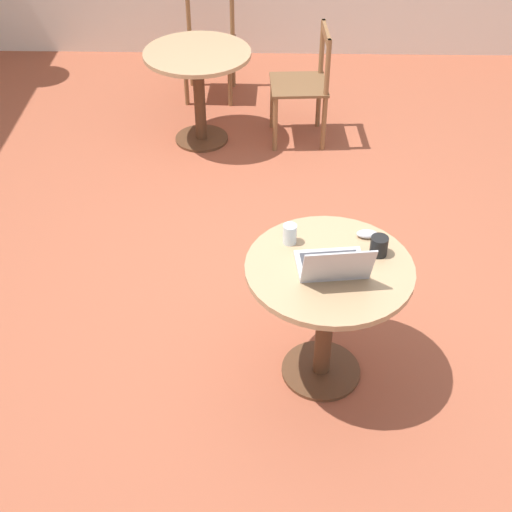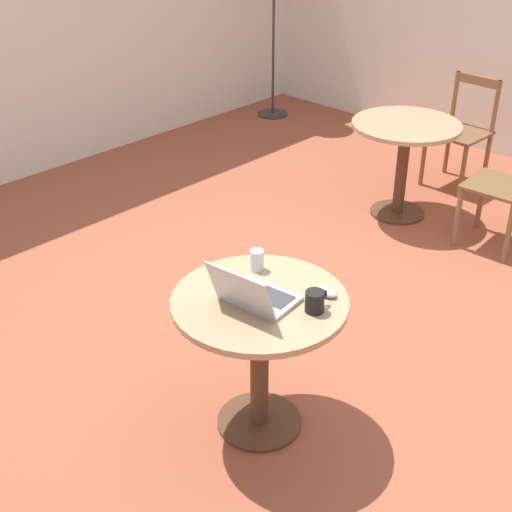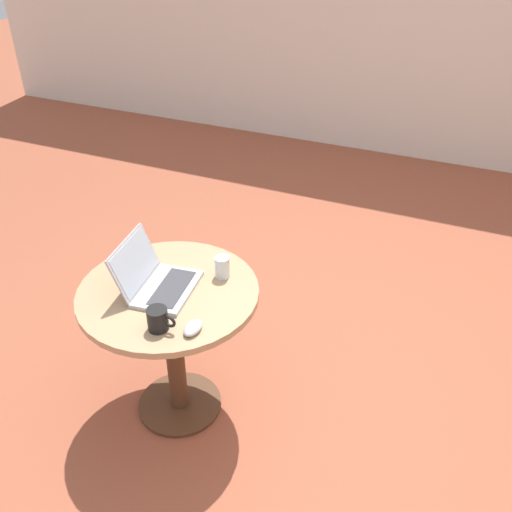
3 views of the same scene
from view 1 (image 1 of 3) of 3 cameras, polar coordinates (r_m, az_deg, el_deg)
The scene contains 9 objects.
ground_plane at distance 4.19m, azimuth 2.16°, elevation -1.73°, with size 16.00×16.00×0.00m, color #9E5138.
cafe_table_near at distance 3.30m, azimuth 5.74°, elevation -2.96°, with size 0.76×0.76×0.70m.
cafe_table_mid at distance 5.27m, azimuth -4.65°, elevation 14.37°, with size 0.76×0.76×0.70m.
chair_mid_front at distance 5.33m, azimuth 3.89°, elevation 13.47°, with size 0.43×0.43×0.85m.
chair_mid_right at distance 6.02m, azimuth -3.74°, elevation 16.60°, with size 0.42×0.42×0.85m.
laptop at distance 3.13m, azimuth 6.19°, elevation -0.68°, with size 0.32×0.34×0.21m.
mouse at distance 3.37m, azimuth 8.88°, elevation 1.76°, with size 0.06×0.10×0.03m.
mug at distance 3.26m, azimuth 9.81°, elevation 0.83°, with size 0.12×0.08×0.09m.
drinking_glass at distance 3.28m, azimuth 2.72°, elevation 1.77°, with size 0.06×0.06×0.10m.
Camera 1 is at (-3.16, 0.09, 2.75)m, focal length 50.00 mm.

